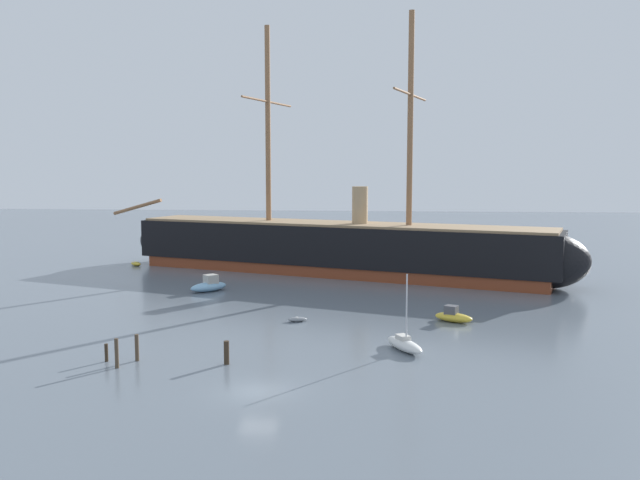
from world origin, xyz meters
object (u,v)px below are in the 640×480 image
tall_ship (335,247)px  dinghy_far_left (136,264)px  dinghy_near_centre (297,319)px  sailboat_foreground_right (404,344)px  mooring_piling_right_pair (106,353)px  mooring_piling_nearest (227,353)px  motorboat_alongside_bow (209,286)px  mooring_piling_left_pair (117,353)px  mooring_piling_midwater (137,348)px  motorboat_mid_right (453,316)px  dinghy_distant_centre (350,258)px

tall_ship → dinghy_far_left: (-31.60, 4.87, -3.52)m
tall_ship → dinghy_near_centre: bearing=-92.9°
tall_ship → sailboat_foreground_right: (8.57, -39.36, -3.30)m
dinghy_far_left → mooring_piling_right_pair: (17.14, -49.58, 0.39)m
dinghy_far_left → mooring_piling_nearest: size_ratio=1.46×
motorboat_alongside_bow → mooring_piling_left_pair: mooring_piling_left_pair is taller
dinghy_far_left → mooring_piling_right_pair: mooring_piling_right_pair is taller
mooring_piling_right_pair → mooring_piling_midwater: bearing=9.8°
mooring_piling_nearest → dinghy_far_left: bearing=118.3°
sailboat_foreground_right → motorboat_mid_right: size_ratio=1.56×
dinghy_far_left → mooring_piling_nearest: (26.56, -49.39, 0.60)m
tall_ship → mooring_piling_right_pair: tall_ship is taller
motorboat_mid_right → mooring_piling_midwater: (-25.84, -15.63, 0.49)m
motorboat_mid_right → dinghy_far_left: (-45.27, 33.56, -0.25)m
dinghy_near_centre → dinghy_far_left: bearing=130.7°
dinghy_far_left → mooring_piling_midwater: 52.89m
mooring_piling_nearest → mooring_piling_left_pair: bearing=-168.0°
motorboat_mid_right → dinghy_distant_centre: (-12.35, 43.40, -0.22)m
dinghy_near_centre → mooring_piling_left_pair: bearing=-125.4°
motorboat_mid_right → mooring_piling_left_pair: bearing=-146.7°
sailboat_foreground_right → mooring_piling_right_pair: (-23.04, -5.35, 0.16)m
sailboat_foreground_right → motorboat_mid_right: bearing=64.5°
tall_ship → motorboat_mid_right: tall_ship is taller
mooring_piling_left_pair → dinghy_distant_centre: bearing=76.8°
dinghy_far_left → dinghy_distant_centre: (32.91, 9.85, 0.03)m
motorboat_alongside_bow → mooring_piling_nearest: (9.40, -29.31, 0.19)m
sailboat_foreground_right → dinghy_far_left: size_ratio=2.41×
sailboat_foreground_right → dinghy_far_left: bearing=132.2°
sailboat_foreground_right → mooring_piling_left_pair: bearing=-162.4°
mooring_piling_nearest → motorboat_alongside_bow: bearing=107.8°
sailboat_foreground_right → mooring_piling_left_pair: (-21.56, -6.84, 0.59)m
dinghy_far_left → tall_ship: bearing=-8.8°
motorboat_alongside_bow → dinghy_distant_centre: motorboat_alongside_bow is taller
dinghy_near_centre → motorboat_alongside_bow: (-12.91, 14.86, 0.49)m
tall_ship → mooring_piling_left_pair: tall_ship is taller
tall_ship → mooring_piling_right_pair: size_ratio=51.36×
dinghy_near_centre → mooring_piling_left_pair: mooring_piling_left_pair is taller
tall_ship → mooring_piling_right_pair: 47.10m
dinghy_far_left → mooring_piling_nearest: 56.08m
motorboat_mid_right → mooring_piling_nearest: bearing=-139.8°
mooring_piling_midwater → motorboat_mid_right: bearing=31.2°
mooring_piling_nearest → mooring_piling_midwater: bearing=178.4°
tall_ship → motorboat_mid_right: (13.66, -28.69, -3.27)m
motorboat_mid_right → mooring_piling_right_pair: (-28.13, -16.03, 0.14)m
motorboat_alongside_bow → mooring_piling_nearest: 30.78m
sailboat_foreground_right → mooring_piling_left_pair: size_ratio=2.84×
dinghy_distant_centre → dinghy_near_centre: bearing=-93.6°
motorboat_mid_right → motorboat_alongside_bow: 31.17m
mooring_piling_nearest → tall_ship: bearing=83.5°
motorboat_mid_right → mooring_piling_left_pair: 31.90m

